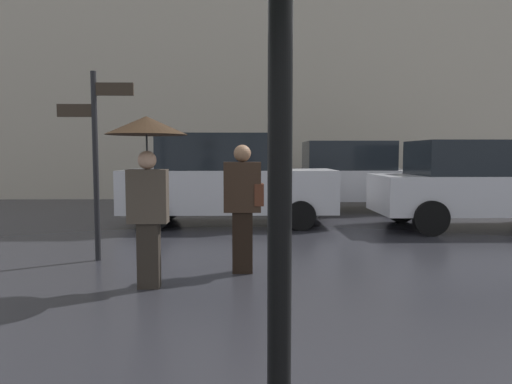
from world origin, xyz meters
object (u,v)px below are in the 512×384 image
Objects in this scene: pedestrian_with_umbrella at (147,156)px; parked_car_left at (226,180)px; parked_car_right at (352,176)px; parked_car_distant at (482,184)px; street_signpost at (96,146)px; pedestrian_with_bag at (244,201)px.

parked_car_left reaches higher than pedestrian_with_umbrella.
parked_car_distant is at bearing -50.32° from parked_car_right.
pedestrian_with_umbrella is 0.44× the size of parked_car_distant.
pedestrian_with_umbrella is at bearing -53.98° from street_signpost.
pedestrian_with_umbrella is 4.94m from parked_car_left.
parked_car_distant is at bearing 21.81° from street_signpost.
pedestrian_with_bag is at bearing 27.38° from parked_car_distant.
parked_car_distant is 1.66× the size of street_signpost.
parked_car_left is at bearing 63.84° from street_signpost.
pedestrian_with_bag is 4.21m from parked_car_left.
parked_car_left is at bearing -135.21° from parked_car_right.
pedestrian_with_umbrella is at bearing -110.72° from parked_car_right.
pedestrian_with_umbrella is 8.42m from parked_car_right.
street_signpost is at bearing -122.42° from parked_car_right.
pedestrian_with_umbrella reaches higher than parked_car_distant.
parked_car_right is 1.54× the size of street_signpost.
parked_car_left is at bearing -15.48° from parked_car_distant.
parked_car_left is 5.35m from parked_car_distant.
pedestrian_with_bag is 6.04m from parked_car_distant.
pedestrian_with_umbrella is 7.34m from parked_car_distant.
parked_car_right is at bearing -80.02° from pedestrian_with_umbrella.
pedestrian_with_bag is at bearing -109.62° from pedestrian_with_umbrella.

